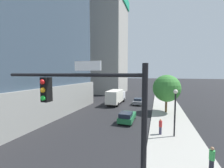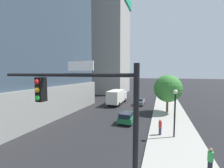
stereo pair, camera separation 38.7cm
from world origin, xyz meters
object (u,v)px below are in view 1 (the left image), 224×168
car_gray (138,101)px  pedestrian_green_shirt (212,159)px  construction_building (107,41)px  car_green (127,117)px  street_lamp (175,105)px  pedestrian_red_shirt (160,126)px  street_tree (167,88)px  traffic_light_pole (96,119)px  box_truck (116,96)px

car_gray → pedestrian_green_shirt: (7.52, -19.90, 0.35)m
construction_building → car_green: bearing=-64.6°
street_lamp → pedestrian_green_shirt: (1.78, -5.06, -2.43)m
car_gray → pedestrian_red_shirt: bearing=-73.6°
car_gray → car_green: 11.70m
street_tree → car_gray: 8.25m
car_gray → car_green: car_green is taller
street_tree → street_lamp: bearing=-88.1°
traffic_light_pole → street_tree: 20.91m
car_green → box_truck: box_truck is taller
traffic_light_pole → box_truck: bearing=104.9°
construction_building → box_truck: size_ratio=5.18×
street_tree → car_green: bearing=-129.5°
street_lamp → pedestrian_red_shirt: street_lamp is taller
traffic_light_pole → street_tree: bearing=79.9°
street_tree → car_gray: bearing=136.6°
car_green → traffic_light_pole: bearing=-82.9°
traffic_light_pole → car_green: 14.75m
box_truck → pedestrian_red_shirt: 16.27m
construction_building → street_tree: 31.51m
construction_building → car_gray: bearing=-50.7°
pedestrian_green_shirt → construction_building: bearing=119.9°
box_truck → pedestrian_green_shirt: box_truck is taller
car_green → construction_building: bearing=115.4°
street_lamp → pedestrian_red_shirt: (-1.38, 0.06, -2.45)m
pedestrian_green_shirt → box_truck: bearing=123.4°
street_lamp → car_gray: 16.16m
car_gray → car_green: bearing=-90.0°
construction_building → car_green: construction_building is taller
box_truck → pedestrian_green_shirt: size_ratio=4.43×
traffic_light_pole → pedestrian_green_shirt: traffic_light_pole is taller
street_tree → pedestrian_red_shirt: size_ratio=3.73×
car_gray → box_truck: size_ratio=0.54×
street_lamp → box_truck: (-10.48, 13.53, -1.72)m
car_green → car_gray: bearing=90.0°
car_green → pedestrian_red_shirt: bearing=-35.3°
construction_building → pedestrian_green_shirt: 44.97m
pedestrian_red_shirt → street_lamp: bearing=-2.4°
traffic_light_pole → car_green: (-1.75, 14.00, -4.29)m
traffic_light_pole → box_truck: traffic_light_pole is taller
street_lamp → pedestrian_green_shirt: street_lamp is taller
construction_building → street_tree: size_ratio=6.28×
car_gray → pedestrian_green_shirt: size_ratio=2.41×
box_truck → pedestrian_green_shirt: (12.25, -18.59, -0.70)m
pedestrian_red_shirt → pedestrian_green_shirt: size_ratio=0.98×
construction_building → box_truck: 25.34m
car_green → street_tree: bearing=50.5°
car_green → box_truck: bearing=114.5°
construction_building → car_gray: (13.27, -16.23, -17.24)m
car_gray → pedestrian_red_shirt: pedestrian_red_shirt is taller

